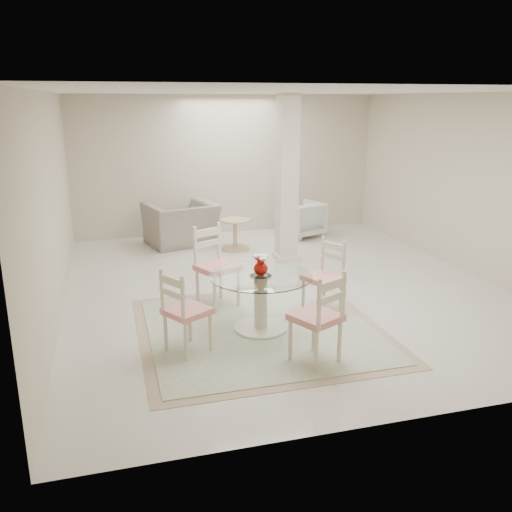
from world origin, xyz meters
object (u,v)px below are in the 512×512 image
object	(u,v)px
dining_chair_west	(182,306)
dining_chair_south	(321,312)
recliner_taupe	(181,224)
armchair_white	(302,219)
column	(287,180)
dining_table	(261,303)
dining_chair_east	(326,271)
red_vase	(261,265)
dining_chair_north	(214,260)
side_table	(235,236)

from	to	relation	value
dining_chair_west	dining_chair_south	bearing A→B (deg)	-146.03
recliner_taupe	armchair_white	xyz separation A→B (m)	(2.37, 0.01, -0.05)
column	dining_table	xyz separation A→B (m)	(-1.22, -2.69, -1.00)
dining_chair_east	armchair_white	bearing A→B (deg)	136.50
red_vase	dining_chair_east	xyz separation A→B (m)	(0.95, 0.35, -0.26)
dining_table	dining_chair_east	world-z (taller)	dining_chair_east
dining_chair_west	armchair_white	bearing A→B (deg)	-64.58
dining_table	dining_chair_north	size ratio (longest dim) A/B	1.01
red_vase	recliner_taupe	xyz separation A→B (m)	(-0.34, 4.15, -0.41)
red_vase	dining_chair_north	distance (m)	1.04
dining_chair_east	armchair_white	size ratio (longest dim) A/B	1.36
dining_chair_west	armchair_white	xyz separation A→B (m)	(2.98, 4.52, -0.20)
dining_chair_east	dining_chair_north	distance (m)	1.44
dining_chair_north	side_table	size ratio (longest dim) A/B	2.13
dining_chair_west	recliner_taupe	distance (m)	4.55
recliner_taupe	armchair_white	distance (m)	2.37
column	dining_chair_west	xyz separation A→B (m)	(-2.17, -3.05, -0.81)
column	dining_chair_south	size ratio (longest dim) A/B	2.49
column	dining_chair_west	size ratio (longest dim) A/B	2.63
red_vase	dining_chair_south	bearing A→B (deg)	-69.95
dining_table	dining_chair_south	distance (m)	1.04
dining_chair_north	dining_chair_south	bearing A→B (deg)	-95.13
column	dining_chair_south	bearing A→B (deg)	-103.39
dining_chair_north	recliner_taupe	bearing A→B (deg)	64.56
armchair_white	red_vase	bearing A→B (deg)	45.55
armchair_white	side_table	bearing A→B (deg)	3.61
dining_table	dining_chair_east	distance (m)	1.03
dining_chair_west	side_table	xyz separation A→B (m)	(1.50, 3.92, -0.29)
dining_chair_west	recliner_taupe	world-z (taller)	dining_chair_west
dining_table	dining_chair_east	size ratio (longest dim) A/B	1.15
dining_chair_west	recliner_taupe	bearing A→B (deg)	-38.90
column	side_table	world-z (taller)	column
dining_chair_east	dining_chair_north	size ratio (longest dim) A/B	0.88
column	dining_chair_north	size ratio (longest dim) A/B	2.33
dining_chair_north	armchair_white	size ratio (longest dim) A/B	1.55
recliner_taupe	side_table	distance (m)	1.07
column	red_vase	bearing A→B (deg)	-114.34
dining_chair_south	armchair_white	distance (m)	5.39
column	red_vase	distance (m)	3.01
red_vase	armchair_white	bearing A→B (deg)	64.01
armchair_white	side_table	distance (m)	1.60
dining_chair_north	column	bearing A→B (deg)	22.58
dining_chair_south	recliner_taupe	bearing A→B (deg)	-108.39
dining_table	recliner_taupe	distance (m)	4.16
recliner_taupe	red_vase	bearing A→B (deg)	79.65
recliner_taupe	side_table	world-z (taller)	recliner_taupe
red_vase	dining_chair_north	xyz separation A→B (m)	(-0.35, 0.96, -0.19)
dining_table	armchair_white	bearing A→B (deg)	64.00
red_vase	dining_chair_south	distance (m)	1.05
dining_chair_east	armchair_white	distance (m)	3.97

